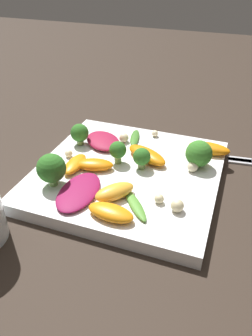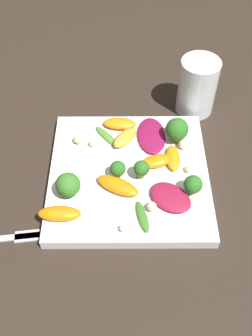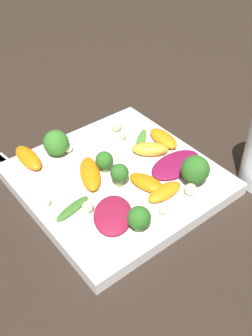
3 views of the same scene
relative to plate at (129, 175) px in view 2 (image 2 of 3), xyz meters
The scene contains 25 objects.
ground_plane 0.01m from the plate, ahead, with size 2.40×2.40×0.00m, color #2D231C.
plate is the anchor object (origin of this frame).
drinking_glass 0.24m from the plate, 126.51° to the right, with size 0.08×0.08×0.12m.
radicchio_leaf_0 0.10m from the plate, 138.68° to the left, with size 0.09×0.09×0.01m.
radicchio_leaf_1 0.10m from the plate, 117.55° to the right, with size 0.06×0.10×0.01m.
orange_segment_0 0.06m from the plate, 160.60° to the right, with size 0.07×0.04×0.02m.
orange_segment_1 0.09m from the plate, 162.33° to the right, with size 0.03×0.06×0.01m.
orange_segment_2 0.08m from the plate, 84.68° to the right, with size 0.06×0.06×0.02m.
orange_segment_3 0.05m from the plate, 62.17° to the left, with size 0.08×0.06×0.02m.
orange_segment_4 0.12m from the plate, 81.38° to the right, with size 0.07×0.04×0.02m.
orange_segment_5 0.15m from the plate, 39.54° to the left, with size 0.07×0.03×0.02m.
broccoli_floret_0 0.04m from the plate, 27.33° to the left, with size 0.03×0.03×0.04m.
broccoli_floret_1 0.12m from the plate, 156.77° to the left, with size 0.03×0.03×0.04m.
broccoli_floret_2 0.12m from the plate, 24.46° to the left, with size 0.04×0.04×0.05m.
broccoli_floret_3 0.13m from the plate, 139.48° to the right, with size 0.04×0.04×0.05m.
broccoli_floret_4 0.04m from the plate, 150.75° to the left, with size 0.03×0.03×0.04m.
arugula_sprig_0 0.10m from the plate, 102.31° to the left, with size 0.03×0.06×0.01m.
arugula_sprig_1 0.10m from the plate, 63.78° to the right, with size 0.06×0.06×0.01m.
macadamia_nut_0 0.11m from the plate, behind, with size 0.01×0.01×0.01m.
macadamia_nut_1 0.12m from the plate, 150.51° to the right, with size 0.02×0.02×0.02m.
macadamia_nut_2 0.12m from the plate, 84.87° to the left, with size 0.01×0.01×0.01m.
macadamia_nut_3 0.10m from the plate, 42.72° to the right, with size 0.01×0.01×0.01m.
macadamia_nut_4 0.09m from the plate, 114.44° to the left, with size 0.02×0.02×0.02m.
macadamia_nut_5 0.12m from the plate, 36.78° to the right, with size 0.02×0.02×0.02m.
macadamia_nut_6 0.11m from the plate, 16.75° to the left, with size 0.02×0.02×0.02m.
Camera 2 is at (0.01, 0.44, 0.58)m, focal length 42.00 mm.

